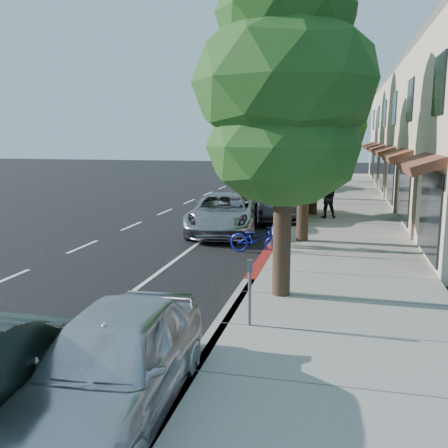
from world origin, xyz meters
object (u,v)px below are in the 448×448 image
(cyclist, at_px, (280,220))
(dark_suv_far, at_px, (302,177))
(dark_sedan, at_px, (279,202))
(near_car_a, at_px, (113,363))
(pedestrian, at_px, (327,198))
(street_tree_4, at_px, (325,115))
(bicycle, at_px, (256,239))
(street_tree_3, at_px, (322,106))
(white_pickup, at_px, (285,177))
(street_tree_1, at_px, (306,101))
(street_tree_5, at_px, (328,126))
(silver_suv, at_px, (223,213))
(street_tree_0, at_px, (285,89))
(street_tree_2, at_px, (315,128))

(cyclist, bearing_deg, dark_suv_far, -7.58)
(dark_sedan, bearing_deg, dark_suv_far, 82.34)
(near_car_a, distance_m, pedestrian, 16.40)
(street_tree_4, relative_size, bicycle, 4.51)
(bicycle, height_order, near_car_a, near_car_a)
(street_tree_3, relative_size, white_pickup, 1.34)
(street_tree_1, relative_size, street_tree_4, 0.95)
(street_tree_1, distance_m, street_tree_4, 18.00)
(pedestrian, bearing_deg, street_tree_5, -95.19)
(silver_suv, xyz_separation_m, dark_sedan, (1.70, 3.50, 0.06))
(street_tree_1, distance_m, dark_suv_far, 17.97)
(street_tree_0, distance_m, pedestrian, 11.67)
(street_tree_0, height_order, street_tree_1, street_tree_1)
(street_tree_0, height_order, street_tree_2, street_tree_0)
(cyclist, distance_m, bicycle, 1.04)
(street_tree_4, distance_m, street_tree_5, 6.03)
(street_tree_2, distance_m, silver_suv, 6.36)
(dark_sedan, height_order, dark_suv_far, dark_suv_far)
(pedestrian, bearing_deg, silver_suv, 36.52)
(bicycle, bearing_deg, street_tree_0, -152.22)
(street_tree_0, xyz_separation_m, pedestrian, (0.65, 11.08, -3.61))
(dark_sedan, distance_m, white_pickup, 12.05)
(street_tree_4, distance_m, near_car_a, 29.53)
(street_tree_3, xyz_separation_m, white_pickup, (-2.48, 5.00, -4.39))
(cyclist, xyz_separation_m, bicycle, (-0.65, -0.62, -0.53))
(cyclist, relative_size, white_pickup, 0.32)
(pedestrian, bearing_deg, street_tree_3, -91.80)
(white_pickup, height_order, dark_suv_far, dark_suv_far)
(street_tree_1, bearing_deg, street_tree_5, 90.00)
(street_tree_0, xyz_separation_m, dark_sedan, (-1.40, 11.00, -3.81))
(dark_sedan, height_order, pedestrian, pedestrian)
(street_tree_3, bearing_deg, street_tree_5, 90.00)
(street_tree_3, xyz_separation_m, dark_sedan, (-1.40, -7.00, -4.49))
(street_tree_0, height_order, street_tree_5, street_tree_0)
(street_tree_5, relative_size, dark_sedan, 1.47)
(street_tree_2, xyz_separation_m, street_tree_4, (-0.00, 12.00, 1.05))
(street_tree_2, distance_m, dark_suv_far, 11.98)
(street_tree_3, xyz_separation_m, dark_suv_far, (-1.40, 5.50, -4.37))
(street_tree_3, distance_m, near_car_a, 23.67)
(street_tree_1, bearing_deg, cyclist, -123.02)
(street_tree_5, bearing_deg, cyclist, -91.49)
(street_tree_1, bearing_deg, street_tree_0, -90.00)
(street_tree_3, bearing_deg, cyclist, -92.86)
(white_pickup, bearing_deg, near_car_a, -86.70)
(street_tree_4, relative_size, pedestrian, 4.68)
(dark_sedan, bearing_deg, street_tree_4, 76.20)
(bicycle, height_order, silver_suv, silver_suv)
(street_tree_4, xyz_separation_m, silver_suv, (-3.10, -16.50, -4.29))
(street_tree_4, distance_m, dark_suv_far, 4.37)
(street_tree_2, height_order, street_tree_5, street_tree_5)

